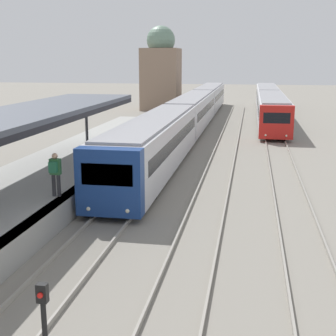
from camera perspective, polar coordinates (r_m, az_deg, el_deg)
name	(u,v)px	position (r m, az deg, el deg)	size (l,w,h in m)	color
person_on_platform	(55,171)	(18.00, -13.60, -0.37)	(0.40, 0.40, 1.66)	#2D2D33
train_near	(192,111)	(41.64, 3.00, 6.98)	(2.54, 50.21, 2.97)	navy
train_far	(269,102)	(52.12, 12.23, 7.87)	(2.53, 33.47, 2.88)	red
signal_post_near	(44,325)	(9.31, -14.85, -17.99)	(0.20, 0.21, 2.10)	black
distant_domed_building	(161,71)	(58.38, -0.86, 11.73)	(4.47, 4.47, 10.07)	#89705B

